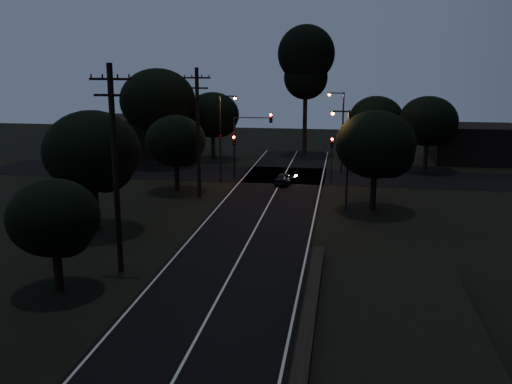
% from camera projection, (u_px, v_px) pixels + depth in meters
% --- Properties ---
extents(road_surface, '(60.00, 70.00, 0.03)m').
position_uv_depth(road_surface, '(270.00, 202.00, 45.47)').
color(road_surface, black).
rests_on(road_surface, ground).
extents(utility_pole_mid, '(2.20, 0.30, 11.00)m').
position_uv_depth(utility_pole_mid, '(115.00, 167.00, 29.56)').
color(utility_pole_mid, black).
rests_on(utility_pole_mid, ground).
extents(utility_pole_far, '(2.20, 0.30, 10.50)m').
position_uv_depth(utility_pole_far, '(198.00, 131.00, 45.97)').
color(utility_pole_far, black).
rests_on(utility_pole_far, ground).
extents(tree_left_b, '(4.43, 4.43, 5.62)m').
position_uv_depth(tree_left_b, '(56.00, 220.00, 27.35)').
color(tree_left_b, black).
rests_on(tree_left_b, ground).
extents(tree_left_c, '(6.31, 6.31, 7.98)m').
position_uv_depth(tree_left_c, '(95.00, 154.00, 36.95)').
color(tree_left_c, black).
rests_on(tree_left_c, ground).
extents(tree_left_d, '(5.15, 5.15, 6.53)m').
position_uv_depth(tree_left_d, '(177.00, 142.00, 48.43)').
color(tree_left_d, black).
rests_on(tree_left_d, ground).
extents(tree_far_nw, '(5.95, 5.95, 7.54)m').
position_uv_depth(tree_far_nw, '(214.00, 116.00, 63.72)').
color(tree_far_nw, black).
rests_on(tree_far_nw, ground).
extents(tree_far_w, '(8.01, 8.01, 10.21)m').
position_uv_depth(tree_far_w, '(160.00, 103.00, 60.17)').
color(tree_far_w, black).
rests_on(tree_far_w, ground).
extents(tree_far_ne, '(5.77, 5.77, 7.30)m').
position_uv_depth(tree_far_ne, '(378.00, 120.00, 61.05)').
color(tree_far_ne, black).
rests_on(tree_far_ne, ground).
extents(tree_far_e, '(5.93, 5.93, 7.53)m').
position_uv_depth(tree_far_e, '(430.00, 123.00, 57.37)').
color(tree_far_e, black).
rests_on(tree_far_e, ground).
extents(tree_right_a, '(5.92, 5.92, 7.53)m').
position_uv_depth(tree_right_a, '(378.00, 146.00, 41.93)').
color(tree_right_a, black).
rests_on(tree_right_a, ground).
extents(tall_pine, '(6.60, 6.60, 15.01)m').
position_uv_depth(tall_pine, '(306.00, 62.00, 65.80)').
color(tall_pine, black).
rests_on(tall_pine, ground).
extents(building_left, '(10.00, 8.00, 4.40)m').
position_uv_depth(building_left, '(127.00, 135.00, 68.06)').
color(building_left, black).
rests_on(building_left, ground).
extents(building_right, '(9.00, 7.00, 4.00)m').
position_uv_depth(building_right, '(475.00, 143.00, 63.04)').
color(building_right, black).
rests_on(building_right, ground).
extents(signal_left, '(0.28, 0.35, 4.10)m').
position_uv_depth(signal_left, '(234.00, 149.00, 54.04)').
color(signal_left, black).
rests_on(signal_left, ground).
extents(signal_right, '(0.28, 0.35, 4.10)m').
position_uv_depth(signal_right, '(332.00, 151.00, 52.66)').
color(signal_right, black).
rests_on(signal_right, ground).
extents(signal_mast, '(3.70, 0.35, 6.25)m').
position_uv_depth(signal_mast, '(252.00, 133.00, 53.45)').
color(signal_mast, black).
rests_on(signal_mast, ground).
extents(streetlight_a, '(1.66, 0.26, 8.00)m').
position_uv_depth(streetlight_a, '(222.00, 132.00, 51.83)').
color(streetlight_a, black).
rests_on(streetlight_a, ground).
extents(streetlight_b, '(1.66, 0.26, 8.00)m').
position_uv_depth(streetlight_b, '(341.00, 127.00, 56.00)').
color(streetlight_b, black).
rests_on(streetlight_b, ground).
extents(streetlight_c, '(1.46, 0.26, 7.50)m').
position_uv_depth(streetlight_c, '(345.00, 152.00, 42.52)').
color(streetlight_c, black).
rests_on(streetlight_c, ground).
extents(car, '(1.91, 3.38, 1.09)m').
position_uv_depth(car, '(285.00, 179.00, 51.80)').
color(car, black).
rests_on(car, ground).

